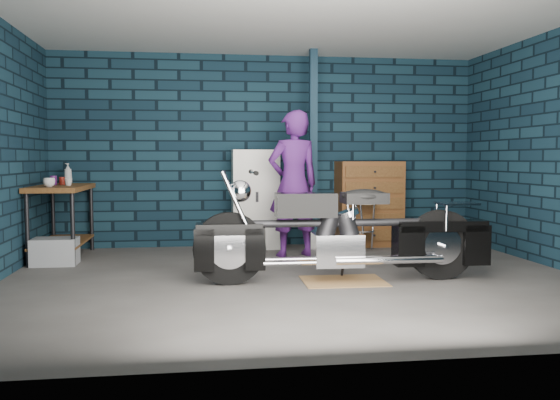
% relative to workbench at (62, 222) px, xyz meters
% --- Properties ---
extents(ground, '(6.00, 6.00, 0.00)m').
position_rel_workbench_xyz_m(ground, '(2.68, -1.75, -0.46)').
color(ground, '#514E4B').
rests_on(ground, ground).
extents(room_walls, '(6.02, 5.01, 2.71)m').
position_rel_workbench_xyz_m(room_walls, '(2.68, -1.20, 1.45)').
color(room_walls, black).
rests_on(room_walls, ground).
extents(support_post, '(0.10, 0.10, 2.70)m').
position_rel_workbench_xyz_m(support_post, '(3.23, 0.20, 0.90)').
color(support_post, '#112736').
rests_on(support_post, ground).
extents(workbench, '(0.60, 1.40, 0.91)m').
position_rel_workbench_xyz_m(workbench, '(0.00, 0.00, 0.00)').
color(workbench, brown).
rests_on(workbench, ground).
extents(drip_mat, '(0.84, 0.63, 0.01)m').
position_rel_workbench_xyz_m(drip_mat, '(3.13, -1.89, -0.45)').
color(drip_mat, '#8E613E').
rests_on(drip_mat, ground).
extents(motorcycle, '(2.57, 0.74, 1.13)m').
position_rel_workbench_xyz_m(motorcycle, '(3.13, -1.89, 0.11)').
color(motorcycle, black).
rests_on(motorcycle, ground).
extents(person, '(0.76, 0.58, 1.85)m').
position_rel_workbench_xyz_m(person, '(2.89, -0.26, 0.47)').
color(person, '#571F77').
rests_on(person, ground).
extents(storage_bin, '(0.51, 0.36, 0.31)m').
position_rel_workbench_xyz_m(storage_bin, '(0.02, -0.50, -0.30)').
color(storage_bin, '#96999E').
rests_on(storage_bin, ground).
extents(locker, '(0.64, 0.45, 1.36)m').
position_rel_workbench_xyz_m(locker, '(2.47, 0.48, 0.23)').
color(locker, silver).
rests_on(locker, ground).
extents(tool_chest, '(0.90, 0.50, 1.20)m').
position_rel_workbench_xyz_m(tool_chest, '(4.10, 0.48, 0.15)').
color(tool_chest, brown).
rests_on(tool_chest, ground).
extents(shop_stool, '(0.43, 0.43, 0.68)m').
position_rel_workbench_xyz_m(shop_stool, '(3.89, 0.02, -0.11)').
color(shop_stool, beige).
rests_on(shop_stool, ground).
extents(cup_a, '(0.17, 0.17, 0.11)m').
position_rel_workbench_xyz_m(cup_a, '(-0.05, -0.41, 0.51)').
color(cup_a, beige).
rests_on(cup_a, workbench).
extents(cup_b, '(0.10, 0.10, 0.09)m').
position_rel_workbench_xyz_m(cup_b, '(0.10, -0.07, 0.50)').
color(cup_b, beige).
rests_on(cup_b, workbench).
extents(mug_purple, '(0.09, 0.09, 0.12)m').
position_rel_workbench_xyz_m(mug_purple, '(-0.12, 0.14, 0.51)').
color(mug_purple, '#541965').
rests_on(mug_purple, workbench).
extents(mug_red, '(0.09, 0.09, 0.10)m').
position_rel_workbench_xyz_m(mug_red, '(-0.03, 0.18, 0.50)').
color(mug_red, maroon).
rests_on(mug_red, workbench).
extents(bottle, '(0.14, 0.14, 0.27)m').
position_rel_workbench_xyz_m(bottle, '(-0.01, 0.47, 0.59)').
color(bottle, '#96999E').
rests_on(bottle, workbench).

